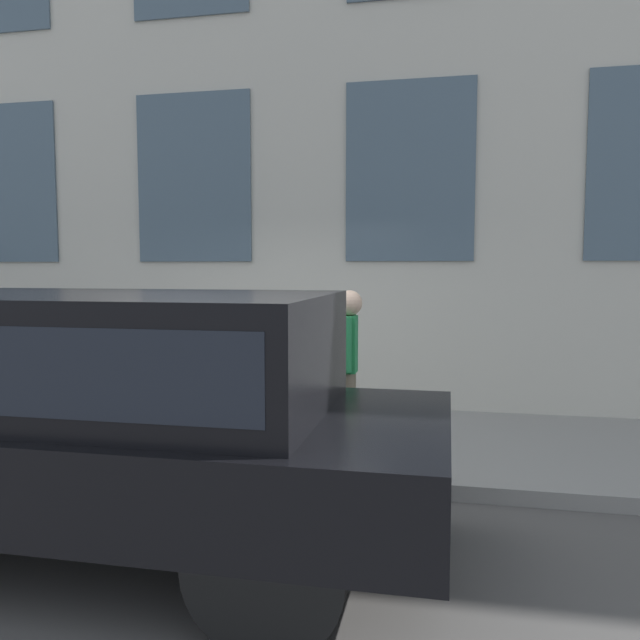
% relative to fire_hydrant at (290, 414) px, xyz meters
% --- Properties ---
extents(ground_plane, '(80.00, 80.00, 0.00)m').
position_rel_fire_hydrant_xyz_m(ground_plane, '(-0.66, 0.41, -0.49)').
color(ground_plane, '#514F4C').
extents(sidewalk, '(2.68, 60.00, 0.13)m').
position_rel_fire_hydrant_xyz_m(sidewalk, '(0.68, 0.41, -0.42)').
color(sidewalk, gray).
rests_on(sidewalk, ground_plane).
extents(fire_hydrant, '(0.31, 0.43, 0.69)m').
position_rel_fire_hydrant_xyz_m(fire_hydrant, '(0.00, 0.00, 0.00)').
color(fire_hydrant, '#2D7260').
rests_on(fire_hydrant, sidewalk).
extents(person, '(0.37, 0.24, 1.53)m').
position_rel_fire_hydrant_xyz_m(person, '(0.24, -0.53, 0.57)').
color(person, '#726651').
rests_on(person, sidewalk).
extents(parked_truck_black_near, '(1.92, 4.62, 1.71)m').
position_rel_fire_hydrant_xyz_m(parked_truck_black_near, '(-1.99, 0.77, 0.52)').
color(parked_truck_black_near, black).
rests_on(parked_truck_black_near, ground_plane).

